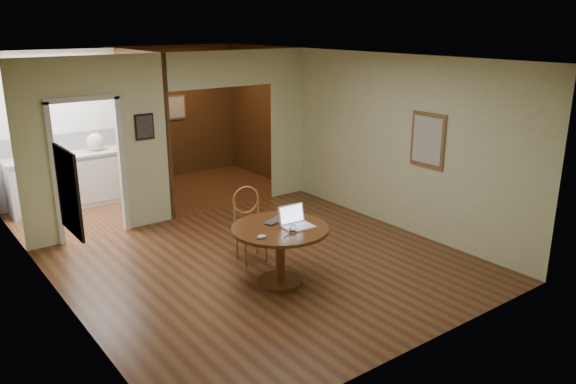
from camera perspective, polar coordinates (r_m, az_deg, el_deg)
floor at (r=7.62m, az=-1.88°, el=-7.52°), size 5.00×5.00×0.00m
room_shell at (r=9.65m, az=-14.97°, el=5.21°), size 5.20×7.50×5.00m
dining_table at (r=6.93m, az=-0.81°, el=-5.09°), size 1.20×1.20×0.75m
chair at (r=7.68m, az=-3.98°, el=-2.80°), size 0.50×0.50×1.02m
open_laptop at (r=6.87m, az=0.76°, el=-2.97°), size 0.37×0.33×0.25m
closed_laptop at (r=7.01m, az=-1.07°, el=-3.02°), size 0.37×0.31×0.03m
mouse at (r=6.51m, az=-2.71°, el=-4.55°), size 0.12×0.09×0.05m
wine_glass at (r=6.67m, az=0.50°, el=-3.69°), size 0.10×0.10×0.11m
pen at (r=6.57m, az=-0.13°, el=-4.48°), size 0.12×0.07×0.01m
kitchen_cabinet at (r=10.58m, az=-21.32°, el=1.09°), size 2.06×0.60×0.94m
grocery_bag at (r=10.58m, az=-18.97°, el=4.82°), size 0.32×0.27×0.31m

